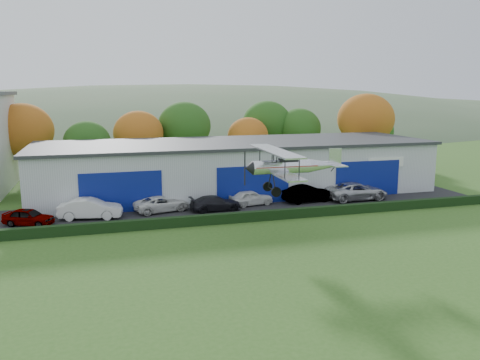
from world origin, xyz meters
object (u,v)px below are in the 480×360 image
object	(u,v)px
car_2	(162,204)
car_4	(251,198)
car_6	(357,191)
biplane	(289,165)
hangar	(236,167)
car_5	(308,194)
car_0	(28,217)
car_3	(215,203)
car_1	(90,209)

from	to	relation	value
car_2	car_4	distance (m)	8.18
car_6	biplane	bearing A→B (deg)	132.03
hangar	biplane	xyz separation A→B (m)	(-0.99, -17.28, 2.74)
car_4	biplane	size ratio (longest dim) A/B	0.51
car_2	car_4	world-z (taller)	car_4
car_4	car_6	xyz separation A→B (m)	(10.56, -0.64, 0.13)
car_4	car_6	size ratio (longest dim) A/B	0.68
car_4	car_5	xyz separation A→B (m)	(5.64, -0.22, 0.10)
biplane	car_6	bearing A→B (deg)	43.89
car_0	car_5	world-z (taller)	car_5
car_0	car_2	world-z (taller)	car_0
hangar	car_2	size ratio (longest dim) A/B	8.41
car_0	car_3	distance (m)	15.24
car_0	biplane	xyz separation A→B (m)	(18.26, -9.08, 4.67)
car_1	car_5	bearing A→B (deg)	-78.80
biplane	car_5	bearing A→B (deg)	61.11
car_3	car_5	xyz separation A→B (m)	(9.25, 0.83, 0.14)
car_0	car_6	distance (m)	29.41
car_2	biplane	size ratio (longest dim) A/B	0.59
car_0	car_3	xyz separation A→B (m)	(15.23, 0.55, -0.01)
car_0	car_1	world-z (taller)	car_1
hangar	car_2	world-z (taller)	hangar
car_4	car_0	bearing A→B (deg)	84.82
car_2	car_5	size ratio (longest dim) A/B	0.99
car_2	car_3	distance (m)	4.69
car_2	car_5	distance (m)	13.83
car_1	car_2	bearing A→B (deg)	-73.03
car_0	biplane	bearing A→B (deg)	-91.90
car_0	biplane	world-z (taller)	biplane
hangar	car_3	world-z (taller)	hangar
car_6	car_0	bearing A→B (deg)	91.83
car_1	car_4	world-z (taller)	car_1
car_0	car_4	distance (m)	18.90
car_5	car_6	size ratio (longest dim) A/B	0.81
car_5	car_6	bearing A→B (deg)	-101.33
car_5	biplane	distance (m)	12.99
hangar	biplane	world-z (taller)	biplane
hangar	car_6	size ratio (longest dim) A/B	6.73
car_1	biplane	xyz separation A→B (m)	(13.61, -9.86, 4.51)
car_4	car_2	bearing A→B (deg)	80.18
car_1	car_6	world-z (taller)	car_1
car_1	car_3	bearing A→B (deg)	-81.77
car_0	car_5	bearing A→B (deg)	-62.22
car_0	car_6	world-z (taller)	car_6
car_3	biplane	xyz separation A→B (m)	(3.04, -9.63, 4.69)
car_1	hangar	bearing A→B (deg)	-53.61
car_3	car_6	size ratio (longest dim) A/B	0.75
car_3	car_5	distance (m)	9.29
car_0	car_1	size ratio (longest dim) A/B	0.78
car_4	hangar	bearing A→B (deg)	-13.71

